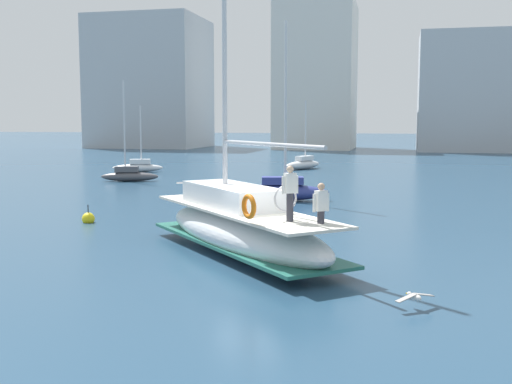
{
  "coord_description": "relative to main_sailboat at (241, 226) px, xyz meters",
  "views": [
    {
      "loc": [
        4.21,
        -18.37,
        4.28
      ],
      "look_at": [
        -0.72,
        2.84,
        1.8
      ],
      "focal_mm": 43.86,
      "sensor_mm": 36.0,
      "label": 1
    }
  ],
  "objects": [
    {
      "name": "moored_catamaran",
      "position": [
        -13.88,
        21.91,
        -0.41
      ],
      "size": [
        4.18,
        1.95,
        7.13
      ],
      "color": "#4C4C51",
      "rests_on": "ground"
    },
    {
      "name": "mooring_buoy",
      "position": [
        -7.86,
        4.6,
        -0.74
      ],
      "size": [
        0.53,
        0.53,
        0.87
      ],
      "color": "yellow",
      "rests_on": "ground"
    },
    {
      "name": "seagull",
      "position": [
        5.36,
        -4.94,
        -0.61
      ],
      "size": [
        0.89,
        0.83,
        0.17
      ],
      "color": "silver",
      "rests_on": "ground"
    },
    {
      "name": "moored_cutter_left",
      "position": [
        -16.58,
        29.59,
        -0.44
      ],
      "size": [
        4.32,
        2.36,
        5.56
      ],
      "color": "silver",
      "rests_on": "ground"
    },
    {
      "name": "waterfront_buildings",
      "position": [
        -4.25,
        76.43,
        8.34
      ],
      "size": [
        85.42,
        15.99,
        21.97
      ],
      "color": "#B2B7BC",
      "rests_on": "ground"
    },
    {
      "name": "moored_sloop_near",
      "position": [
        -3.51,
        35.8,
        -0.4
      ],
      "size": [
        3.19,
        4.76,
        6.08
      ],
      "color": "silver",
      "rests_on": "ground"
    },
    {
      "name": "main_sailboat",
      "position": [
        0.0,
        0.0,
        0.0
      ],
      "size": [
        8.23,
        8.72,
        12.76
      ],
      "color": "silver",
      "rests_on": "ground"
    },
    {
      "name": "moored_sloop_far",
      "position": [
        -1.42,
        13.52,
        -0.29
      ],
      "size": [
        5.7,
        2.42,
        9.5
      ],
      "color": "navy",
      "rests_on": "ground"
    },
    {
      "name": "ground_plane",
      "position": [
        0.77,
        -0.89,
        -0.91
      ],
      "size": [
        400.0,
        400.0,
        0.0
      ],
      "primitive_type": "plane",
      "color": "navy"
    }
  ]
}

